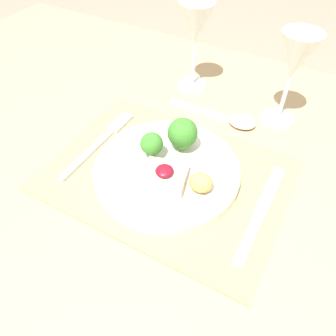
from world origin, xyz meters
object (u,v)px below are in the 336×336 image
object	(u,v)px
wine_glass_near	(295,61)
wine_glass_far	(196,29)
knife	(258,218)
dinner_plate	(169,168)
fork	(103,139)
spoon	(234,119)

from	to	relation	value
wine_glass_near	wine_glass_far	distance (m)	0.22
knife	wine_glass_far	bearing A→B (deg)	131.97
dinner_plate	fork	distance (m)	0.16
dinner_plate	fork	bearing A→B (deg)	174.13
fork	wine_glass_near	distance (m)	0.39
wine_glass_far	spoon	bearing A→B (deg)	-30.90
dinner_plate	spoon	world-z (taller)	dinner_plate
fork	knife	bearing A→B (deg)	-7.00
fork	knife	xyz separation A→B (m)	(0.33, -0.03, 0.00)
spoon	dinner_plate	bearing A→B (deg)	-106.40
spoon	knife	bearing A→B (deg)	-63.52
wine_glass_near	knife	bearing A→B (deg)	-80.50
wine_glass_near	wine_glass_far	world-z (taller)	wine_glass_far
dinner_plate	knife	distance (m)	0.17
wine_glass_near	fork	bearing A→B (deg)	-139.68
knife	fork	bearing A→B (deg)	175.24
fork	wine_glass_far	world-z (taller)	wine_glass_far
dinner_plate	knife	size ratio (longest dim) A/B	1.22
knife	spoon	world-z (taller)	spoon
knife	wine_glass_near	distance (m)	0.30
wine_glass_far	fork	bearing A→B (deg)	-103.68
knife	spoon	xyz separation A→B (m)	(-0.12, 0.21, 0.00)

